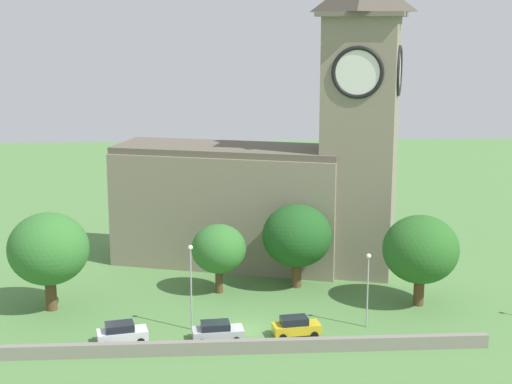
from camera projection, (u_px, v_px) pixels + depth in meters
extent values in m
plane|color=#517F42|center=(238.00, 277.00, 84.39)|extent=(200.00, 200.00, 0.00)
cube|color=gray|center=(229.00, 207.00, 88.61)|extent=(26.91, 16.41, 12.69)
cube|color=#5C5547|center=(229.00, 149.00, 87.20)|extent=(26.69, 15.70, 0.70)
cube|color=gray|center=(359.00, 148.00, 83.73)|extent=(9.50, 9.50, 27.41)
cube|color=#675F4F|center=(363.00, 14.00, 80.79)|extent=(11.02, 11.02, 0.50)
cylinder|color=white|center=(358.00, 72.00, 78.34)|extent=(4.67, 1.55, 4.86)
torus|color=black|center=(358.00, 72.00, 78.34)|extent=(5.18, 1.99, 5.29)
cylinder|color=white|center=(399.00, 71.00, 81.12)|extent=(1.55, 4.67, 4.86)
torus|color=black|center=(399.00, 71.00, 81.12)|extent=(1.99, 5.18, 5.29)
cube|color=gray|center=(248.00, 346.00, 64.77)|extent=(40.37, 0.70, 1.14)
cube|color=silver|center=(122.00, 335.00, 66.75)|extent=(4.55, 2.74, 0.83)
cube|color=#1E232B|center=(120.00, 327.00, 66.54)|extent=(2.67, 2.13, 0.66)
cylinder|color=black|center=(138.00, 333.00, 68.11)|extent=(0.72, 0.47, 0.66)
cylinder|color=black|center=(141.00, 342.00, 66.32)|extent=(0.72, 0.47, 0.66)
cylinder|color=black|center=(104.00, 337.00, 67.35)|extent=(0.72, 0.47, 0.66)
cylinder|color=black|center=(106.00, 345.00, 65.56)|extent=(0.72, 0.47, 0.66)
cube|color=silver|center=(218.00, 333.00, 67.36)|extent=(4.54, 2.31, 0.75)
cube|color=#1E232B|center=(215.00, 326.00, 67.18)|extent=(2.60, 1.90, 0.60)
cylinder|color=black|center=(234.00, 332.00, 68.59)|extent=(0.63, 0.40, 0.60)
cylinder|color=black|center=(237.00, 340.00, 66.76)|extent=(0.63, 0.40, 0.60)
cylinder|color=black|center=(200.00, 334.00, 68.12)|extent=(0.63, 0.40, 0.60)
cylinder|color=black|center=(202.00, 342.00, 66.29)|extent=(0.63, 0.40, 0.60)
cube|color=gold|center=(296.00, 328.00, 68.24)|extent=(4.32, 2.28, 0.81)
cube|color=#1E232B|center=(294.00, 321.00, 68.05)|extent=(2.49, 1.82, 0.64)
cylinder|color=black|center=(309.00, 328.00, 69.43)|extent=(0.68, 0.40, 0.65)
cylinder|color=black|center=(314.00, 335.00, 67.77)|extent=(0.68, 0.40, 0.65)
cylinder|color=black|center=(278.00, 330.00, 68.88)|extent=(0.68, 0.40, 0.65)
cylinder|color=black|center=(283.00, 338.00, 67.22)|extent=(0.68, 0.40, 0.65)
cylinder|color=#9EA0A5|center=(191.00, 290.00, 69.10)|extent=(0.14, 0.14, 7.38)
sphere|color=#F4EFCC|center=(190.00, 248.00, 68.27)|extent=(0.44, 0.44, 0.44)
cylinder|color=#9EA0A5|center=(367.00, 293.00, 69.81)|extent=(0.14, 0.14, 6.42)
sphere|color=#F4EFCC|center=(369.00, 256.00, 69.09)|extent=(0.44, 0.44, 0.44)
cylinder|color=brown|center=(297.00, 274.00, 80.93)|extent=(1.00, 1.00, 2.83)
ellipsoid|color=#1E511E|center=(297.00, 236.00, 80.07)|extent=(7.12, 7.12, 6.41)
cylinder|color=brown|center=(219.00, 280.00, 79.20)|extent=(0.77, 0.77, 2.56)
ellipsoid|color=#33702D|center=(219.00, 249.00, 78.50)|extent=(5.50, 5.50, 4.95)
cylinder|color=brown|center=(419.00, 291.00, 75.66)|extent=(1.02, 1.02, 2.88)
ellipsoid|color=#286023|center=(421.00, 249.00, 74.78)|extent=(7.30, 7.30, 6.57)
cylinder|color=brown|center=(51.00, 294.00, 74.36)|extent=(1.06, 1.06, 3.20)
ellipsoid|color=#33702D|center=(48.00, 249.00, 73.43)|extent=(7.59, 7.59, 6.83)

